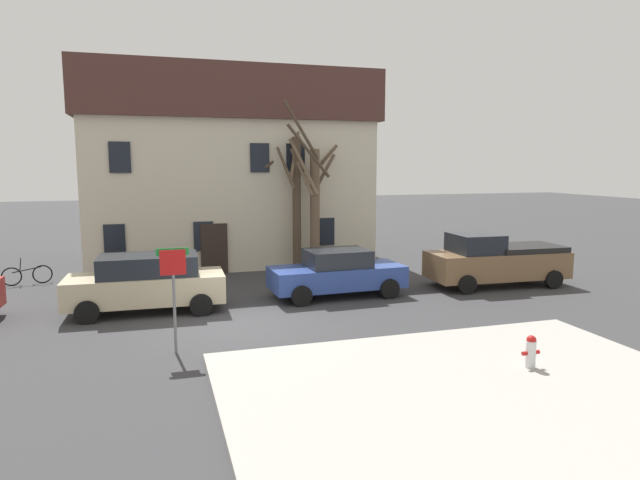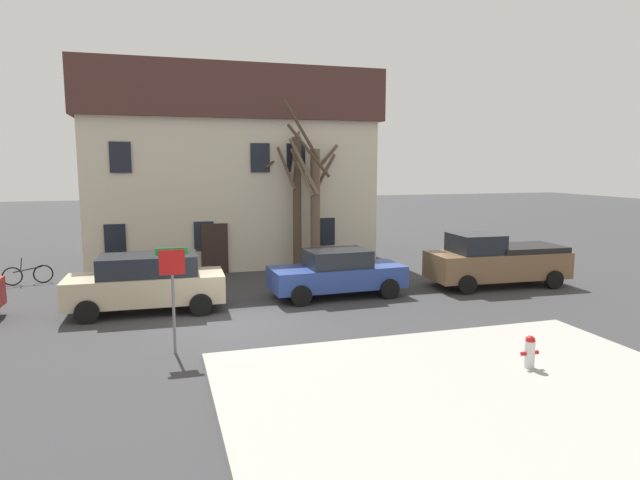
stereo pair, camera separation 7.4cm
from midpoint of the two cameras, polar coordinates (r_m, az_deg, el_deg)
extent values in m
plane|color=#38383A|center=(15.94, -8.81, -8.72)|extent=(120.00, 120.00, 0.00)
cube|color=#A8A59E|center=(11.68, 15.72, -14.91)|extent=(9.95, 7.17, 0.12)
cube|color=beige|center=(26.68, -9.43, 4.92)|extent=(12.33, 7.23, 6.40)
cube|color=#4C2D28|center=(26.81, -9.64, 14.16)|extent=(12.83, 7.73, 2.22)
cube|color=#2D231E|center=(23.15, -10.82, -0.90)|extent=(1.10, 0.12, 2.10)
cube|color=black|center=(23.03, -20.46, 0.07)|extent=(0.80, 0.08, 1.20)
cube|color=black|center=(23.04, -11.89, 0.41)|extent=(0.80, 0.08, 1.20)
cube|color=black|center=(24.05, 0.71, 0.88)|extent=(0.80, 0.08, 1.20)
cube|color=black|center=(22.82, -19.98, 8.09)|extent=(0.80, 0.08, 1.20)
cube|color=black|center=(23.18, -6.16, 8.51)|extent=(0.80, 0.08, 1.20)
cube|color=black|center=(23.50, -2.43, 8.53)|extent=(0.80, 0.08, 1.20)
cylinder|color=#4C3D2D|center=(23.02, -2.31, 3.64)|extent=(0.36, 0.36, 5.66)
cylinder|color=#4C3D2D|center=(22.14, -1.04, 9.21)|extent=(1.97, 0.70, 2.11)
cylinder|color=#4C3D2D|center=(22.32, -1.82, 11.35)|extent=(1.53, 0.19, 2.36)
cylinder|color=#4C3D2D|center=(22.61, -3.44, 7.47)|extent=(0.62, 1.16, 1.76)
cylinder|color=#4C3D2D|center=(23.70, -3.72, 9.03)|extent=(1.80, 0.87, 1.33)
cylinder|color=brown|center=(23.12, -0.40, 3.05)|extent=(0.41, 0.41, 5.16)
cylinder|color=brown|center=(23.46, 0.52, 6.89)|extent=(0.78, 1.13, 1.70)
cylinder|color=brown|center=(22.60, -1.76, 7.08)|extent=(0.73, 1.43, 1.97)
cylinder|color=brown|center=(23.80, 0.03, 7.64)|extent=(1.52, 0.95, 1.91)
cylinder|color=brown|center=(23.25, -2.41, 9.53)|extent=(0.99, 1.61, 2.82)
cylinder|color=brown|center=(22.48, -1.57, 7.64)|extent=(1.02, 1.37, 2.33)
cube|color=#C6B793|center=(17.77, -17.52, -4.80)|extent=(4.75, 1.97, 0.84)
cube|color=#1E232B|center=(17.62, -17.32, -2.48)|extent=(2.96, 1.69, 0.62)
cylinder|color=black|center=(17.13, -22.97, -6.91)|extent=(0.69, 0.24, 0.68)
cylinder|color=black|center=(18.89, -22.22, -5.52)|extent=(0.69, 0.24, 0.68)
cylinder|color=black|center=(16.96, -12.17, -6.59)|extent=(0.69, 0.24, 0.68)
cylinder|color=black|center=(18.74, -12.46, -5.22)|extent=(0.69, 0.24, 0.68)
cube|color=#2D4799|center=(18.92, 1.88, -3.84)|extent=(4.67, 1.99, 0.73)
cube|color=#1E232B|center=(18.80, 1.89, -1.88)|extent=(2.18, 1.67, 0.58)
cylinder|color=black|center=(17.67, -1.84, -5.83)|extent=(0.69, 0.25, 0.68)
cylinder|color=black|center=(19.36, -3.42, -4.63)|extent=(0.69, 0.25, 0.68)
cylinder|color=black|center=(18.80, 7.34, -5.05)|extent=(0.69, 0.25, 0.68)
cylinder|color=black|center=(20.40, 5.09, -4.00)|extent=(0.69, 0.25, 0.68)
cube|color=brown|center=(21.58, 18.03, -2.44)|extent=(5.26, 2.16, 0.97)
cube|color=#1E232B|center=(20.97, 15.97, -0.33)|extent=(1.73, 1.78, 0.70)
cube|color=black|center=(22.11, 20.60, -0.78)|extent=(2.77, 1.98, 0.20)
cylinder|color=black|center=(19.96, 15.16, -4.51)|extent=(0.69, 0.25, 0.68)
cylinder|color=black|center=(21.63, 12.65, -3.48)|extent=(0.69, 0.25, 0.68)
cylinder|color=black|center=(21.88, 23.25, -3.81)|extent=(0.69, 0.25, 0.68)
cylinder|color=black|center=(23.42, 20.38, -2.92)|extent=(0.69, 0.25, 0.68)
cylinder|color=silver|center=(13.03, 21.13, -11.04)|extent=(0.22, 0.22, 0.60)
sphere|color=red|center=(12.93, 21.20, -9.70)|extent=(0.21, 0.21, 0.21)
cylinder|color=red|center=(12.93, 20.56, -11.03)|extent=(0.10, 0.09, 0.09)
cylinder|color=red|center=(13.12, 21.70, -10.81)|extent=(0.10, 0.09, 0.09)
cylinder|color=slate|center=(13.61, -14.86, -6.25)|extent=(0.07, 0.07, 2.53)
cube|color=red|center=(13.40, -15.00, -2.27)|extent=(0.60, 0.03, 0.60)
cube|color=#1E8C38|center=(13.39, -15.04, -1.18)|extent=(0.76, 0.02, 0.18)
torus|color=black|center=(23.59, -26.77, -3.17)|extent=(0.71, 0.18, 0.71)
torus|color=black|center=(23.60, -29.29, -3.33)|extent=(0.71, 0.18, 0.71)
cylinder|color=black|center=(23.55, -28.07, -2.72)|extent=(0.99, 0.23, 0.19)
cylinder|color=black|center=(23.52, -28.59, -2.20)|extent=(0.09, 0.05, 0.45)
camera|label=1|loc=(0.04, -89.89, 0.02)|focal=30.75mm
camera|label=2|loc=(0.04, 90.11, -0.02)|focal=30.75mm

